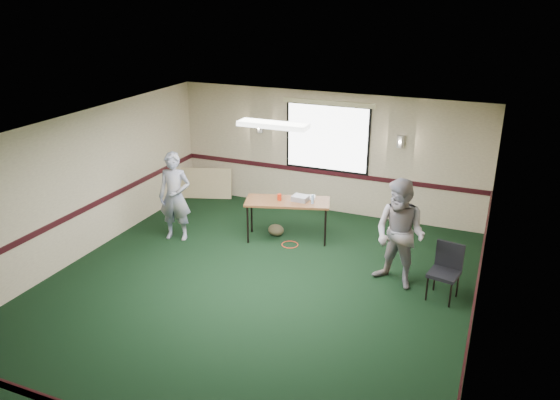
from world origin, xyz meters
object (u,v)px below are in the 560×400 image
at_px(folding_table, 287,204).
at_px(conference_chair, 446,267).
at_px(person_right, 400,234).
at_px(person_left, 175,197).
at_px(projector, 300,198).

bearing_deg(folding_table, conference_chair, -35.32).
bearing_deg(conference_chair, folding_table, 172.45).
bearing_deg(person_right, conference_chair, 15.10).
distance_m(conference_chair, person_left, 5.30).
relative_size(projector, person_right, 0.16).
height_order(folding_table, person_left, person_left).
xyz_separation_m(projector, person_right, (2.17, -1.08, 0.06)).
height_order(folding_table, person_right, person_right).
distance_m(folding_table, person_right, 2.60).
distance_m(folding_table, person_left, 2.24).
distance_m(person_left, person_right, 4.48).
relative_size(folding_table, projector, 5.86).
xyz_separation_m(projector, conference_chair, (2.97, -1.16, -0.34)).
relative_size(folding_table, person_left, 0.99).
relative_size(projector, conference_chair, 0.33).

